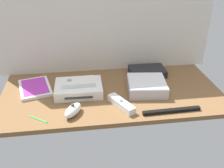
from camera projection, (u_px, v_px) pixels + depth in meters
ground_plane at (112, 94)px, 119.89cm from camera, size 100.00×48.00×2.00cm
back_wall at (105, 9)px, 125.52cm from camera, size 110.00×1.20×64.00cm
game_console at (79, 88)px, 117.64cm from camera, size 21.30×16.81×4.40cm
mini_computer at (147, 86)px, 118.99cm from camera, size 18.88×18.88×5.30cm
game_case at (35, 88)px, 121.15cm from camera, size 17.72×21.69×1.56cm
network_router at (147, 71)px, 134.29cm from camera, size 18.13×12.54×3.40cm
remote_wand at (121, 104)px, 107.53cm from camera, size 10.02×14.79×3.40cm
remote_nunchuk at (73, 110)px, 102.62cm from camera, size 9.04×10.81×5.10cm
remote_classic_pad at (79, 82)px, 116.31cm from camera, size 14.46×8.11×2.40cm
sensor_bar at (172, 111)px, 104.62cm from camera, size 24.04×2.49×1.40cm
stylus_pen at (38, 119)px, 100.42cm from camera, size 7.71×5.83×0.70cm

